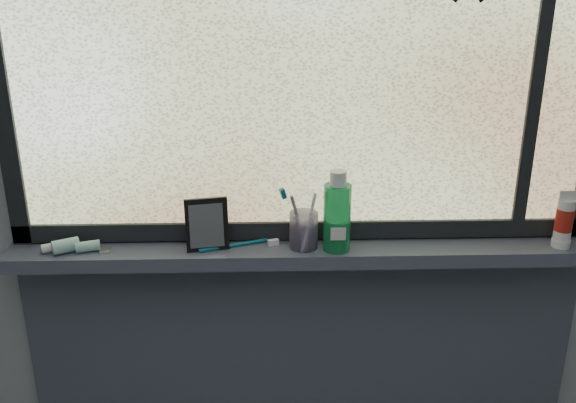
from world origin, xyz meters
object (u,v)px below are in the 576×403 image
Objects in this scene: cream_tube at (565,217)px; toothbrush_cup at (304,230)px; mouthwash_bottle at (337,211)px; vanity_mirror at (207,224)px.

toothbrush_cup is at bearing 178.85° from cream_tube.
toothbrush_cup is 0.88× the size of cream_tube.
vanity_mirror is at bearing 177.74° from mouthwash_bottle.
vanity_mirror is 0.96m from cream_tube.
cream_tube is (0.70, -0.01, 0.04)m from toothbrush_cup.
cream_tube is (0.62, 0.00, -0.03)m from mouthwash_bottle.
vanity_mirror is at bearing -179.91° from toothbrush_cup.
mouthwash_bottle is 1.59× the size of cream_tube.
cream_tube reaches higher than toothbrush_cup.
toothbrush_cup is at bearing 170.85° from mouthwash_bottle.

